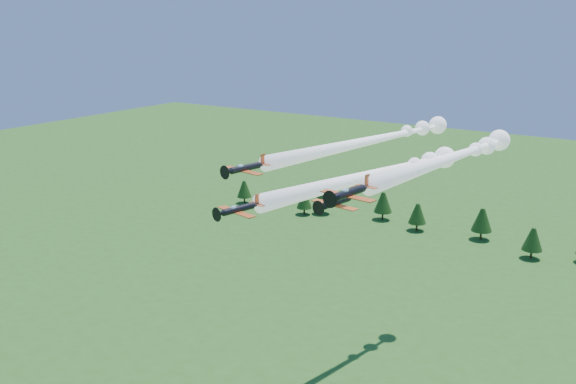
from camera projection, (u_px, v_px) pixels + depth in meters
The scene contains 5 objects.
plane_lead at pixel (382, 172), 99.36m from camera, with size 16.42×49.80×3.70m.
plane_left at pixel (377, 139), 119.76m from camera, with size 16.99×58.95×3.70m.
plane_right at pixel (455, 156), 100.10m from camera, with size 12.26×50.49×3.70m.
plane_slot at pixel (336, 202), 94.69m from camera, with size 7.98×8.73×2.78m.
treeline at pixel (568, 238), 176.10m from camera, with size 174.55×19.87×11.58m.
Camera 1 is at (45.70, -72.25, 65.55)m, focal length 40.00 mm.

